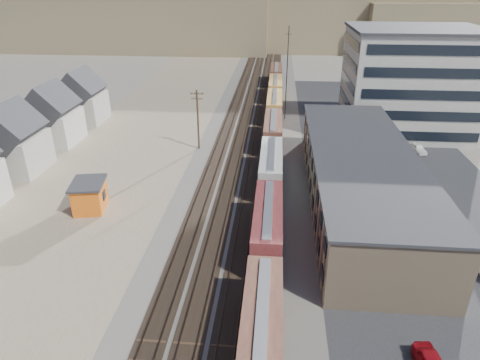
# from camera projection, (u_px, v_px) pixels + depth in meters

# --- Properties ---
(ground) EXTENTS (300.00, 300.00, 0.00)m
(ground) POSITION_uv_depth(u_px,v_px,m) (213.00, 347.00, 33.73)
(ground) COLOR #6B6356
(ground) RESTS_ON ground
(ballast_bed) EXTENTS (18.00, 200.00, 0.06)m
(ballast_bed) POSITION_uv_depth(u_px,v_px,m) (252.00, 134.00, 78.61)
(ballast_bed) COLOR #4C4742
(ballast_bed) RESTS_ON ground
(dirt_yard) EXTENTS (24.00, 180.00, 0.03)m
(dirt_yard) POSITION_uv_depth(u_px,v_px,m) (129.00, 151.00, 71.22)
(dirt_yard) COLOR #756251
(dirt_yard) RESTS_ON ground
(asphalt_lot) EXTENTS (26.00, 120.00, 0.04)m
(asphalt_lot) POSITION_uv_depth(u_px,v_px,m) (394.00, 173.00, 63.40)
(asphalt_lot) COLOR #232326
(asphalt_lot) RESTS_ON ground
(rail_tracks) EXTENTS (11.40, 200.00, 0.24)m
(rail_tracks) POSITION_uv_depth(u_px,v_px,m) (249.00, 134.00, 78.62)
(rail_tracks) COLOR black
(rail_tracks) RESTS_ON ground
(freight_train) EXTENTS (3.00, 119.74, 4.46)m
(freight_train) POSITION_uv_depth(u_px,v_px,m) (272.00, 145.00, 65.75)
(freight_train) COLOR black
(freight_train) RESTS_ON ground
(warehouse) EXTENTS (12.40, 40.40, 7.25)m
(warehouse) POSITION_uv_depth(u_px,v_px,m) (360.00, 177.00, 53.41)
(warehouse) COLOR tan
(warehouse) RESTS_ON ground
(office_tower) EXTENTS (22.60, 18.60, 18.45)m
(office_tower) POSITION_uv_depth(u_px,v_px,m) (410.00, 81.00, 76.84)
(office_tower) COLOR #9E998E
(office_tower) RESTS_ON ground
(utility_pole_north) EXTENTS (2.20, 0.32, 10.00)m
(utility_pole_north) POSITION_uv_depth(u_px,v_px,m) (198.00, 119.00, 69.82)
(utility_pole_north) COLOR #382619
(utility_pole_north) RESTS_ON ground
(radio_mast) EXTENTS (1.20, 0.16, 18.00)m
(radio_mast) POSITION_uv_depth(u_px,v_px,m) (287.00, 74.00, 83.17)
(radio_mast) COLOR black
(radio_mast) RESTS_ON ground
(hills_north) EXTENTS (265.00, 80.00, 32.00)m
(hills_north) POSITION_uv_depth(u_px,v_px,m) (271.00, 8.00, 178.37)
(hills_north) COLOR brown
(hills_north) RESTS_ON ground
(maintenance_shed) EXTENTS (4.73, 5.65, 3.69)m
(maintenance_shed) POSITION_uv_depth(u_px,v_px,m) (90.00, 195.00, 52.85)
(maintenance_shed) COLOR orange
(maintenance_shed) RESTS_ON ground
(parked_car_silver) EXTENTS (6.11, 3.44, 1.67)m
(parked_car_silver) POSITION_uv_depth(u_px,v_px,m) (460.00, 251.00, 44.00)
(parked_car_silver) COLOR #B3B6BC
(parked_car_silver) RESTS_ON ground
(parked_car_blue) EXTENTS (5.99, 5.17, 1.53)m
(parked_car_blue) POSITION_uv_depth(u_px,v_px,m) (371.00, 150.00, 69.71)
(parked_car_blue) COLOR #171852
(parked_car_blue) RESTS_ON ground
(parked_car_far) EXTENTS (2.63, 4.45, 1.42)m
(parked_car_far) POSITION_uv_depth(u_px,v_px,m) (418.00, 148.00, 70.33)
(parked_car_far) COLOR white
(parked_car_far) RESTS_ON ground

